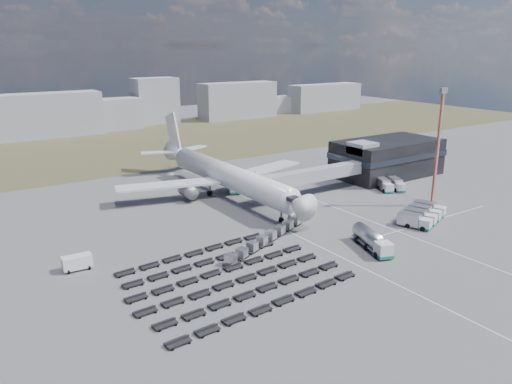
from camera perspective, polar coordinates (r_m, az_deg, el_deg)
ground at (r=97.41m, az=6.06°, el=-4.94°), size 420.00×420.00×0.00m
grass_strip at (r=191.92m, az=-15.43°, el=5.22°), size 420.00×90.00×0.01m
lane_markings at (r=105.61m, az=9.12°, el=-3.33°), size 47.12×110.00×0.01m
terminal at (r=144.65m, az=14.72°, el=3.88°), size 30.40×16.40×11.00m
jet_bridge at (r=120.51m, az=5.78°, el=1.79°), size 30.30×3.80×7.05m
airliner at (r=121.15m, az=-3.66°, el=2.03°), size 51.59×64.53×17.62m
skyline at (r=228.11m, az=-16.87°, el=8.73°), size 299.24×25.83×20.92m
fuel_tanker at (r=92.20m, az=13.15°, el=-5.39°), size 5.98×11.15×3.50m
pushback_tug at (r=104.87m, az=4.65°, el=-2.89°), size 3.35×1.93×1.49m
utility_van at (r=87.20m, az=-19.75°, el=-7.62°), size 4.76×2.34×2.46m
catering_truck at (r=124.83m, az=-2.63°, el=0.68°), size 4.91×6.86×2.91m
service_trucks_near at (r=109.63m, az=18.47°, el=-2.46°), size 13.47×10.33×2.65m
service_trucks_far at (r=130.81m, az=15.13°, el=0.83°), size 7.71×8.26×2.65m
uld_row at (r=92.69m, az=1.22°, el=-5.29°), size 24.06×11.76×1.73m
baggage_dollies at (r=79.54m, az=-3.20°, el=-9.66°), size 35.13×26.08×0.77m
floodlight_mast at (r=117.81m, az=20.03°, el=4.68°), size 2.54×2.06×26.66m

